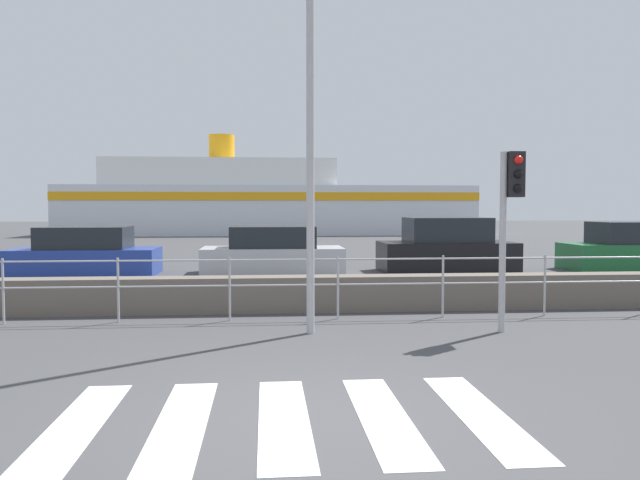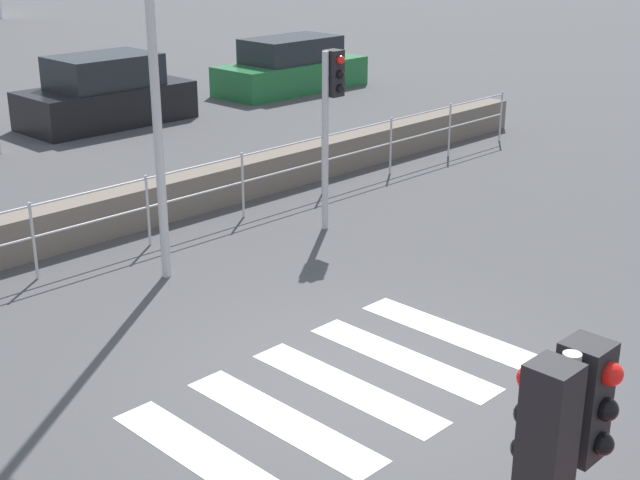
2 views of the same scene
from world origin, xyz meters
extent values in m
plane|color=#424244|center=(0.00, 0.00, 0.00)|extent=(160.00, 160.00, 0.00)
cube|color=silver|center=(-1.95, 0.00, 0.00)|extent=(0.45, 2.40, 0.01)
cube|color=silver|center=(-1.05, 0.00, 0.00)|extent=(0.45, 2.40, 0.01)
cube|color=silver|center=(-0.15, 0.00, 0.00)|extent=(0.45, 2.40, 0.01)
cube|color=silver|center=(0.75, 0.00, 0.00)|extent=(0.45, 2.40, 0.01)
cube|color=silver|center=(1.65, 0.00, 0.00)|extent=(0.45, 2.40, 0.01)
cube|color=#6B6056|center=(0.00, 5.82, 0.32)|extent=(22.22, 0.55, 0.64)
cylinder|color=#B2B2B5|center=(0.00, 4.95, 1.02)|extent=(20.00, 0.03, 0.03)
cylinder|color=#B2B2B5|center=(0.00, 4.95, 0.59)|extent=(20.00, 0.03, 0.03)
cylinder|color=#B2B2B5|center=(-0.91, 4.95, 0.53)|extent=(0.04, 0.04, 1.07)
cylinder|color=#B2B2B5|center=(0.91, 4.95, 0.53)|extent=(0.04, 0.04, 1.07)
cylinder|color=#B2B2B5|center=(2.73, 4.95, 0.53)|extent=(0.04, 0.04, 1.07)
cylinder|color=#B2B2B5|center=(4.54, 4.95, 0.53)|extent=(0.04, 0.04, 1.07)
cylinder|color=#B2B2B5|center=(6.36, 4.95, 0.53)|extent=(0.04, 0.04, 1.07)
cylinder|color=#B2B2B5|center=(8.18, 4.95, 0.53)|extent=(0.04, 0.04, 1.07)
cylinder|color=#B2B2B5|center=(10.00, 4.95, 0.53)|extent=(0.04, 0.04, 1.07)
cube|color=black|center=(-2.47, -3.55, 2.13)|extent=(0.24, 0.24, 0.68)
sphere|color=red|center=(-2.47, -3.41, 2.34)|extent=(0.13, 0.13, 0.13)
sphere|color=black|center=(-2.47, -3.41, 2.13)|extent=(0.13, 0.13, 0.13)
sphere|color=black|center=(-2.47, -3.41, 1.92)|extent=(0.13, 0.13, 0.13)
cube|color=black|center=(-2.13, -3.55, 2.13)|extent=(0.24, 0.24, 0.68)
sphere|color=red|center=(-2.13, -3.69, 2.34)|extent=(0.13, 0.13, 0.13)
sphere|color=black|center=(-2.13, -3.69, 2.13)|extent=(0.13, 0.13, 0.13)
sphere|color=black|center=(-2.13, -3.69, 1.92)|extent=(0.13, 0.13, 0.13)
cylinder|color=#B2B2B5|center=(3.26, 3.63, 1.36)|extent=(0.10, 0.10, 2.73)
cube|color=black|center=(3.43, 3.63, 2.39)|extent=(0.24, 0.24, 0.68)
sphere|color=red|center=(3.43, 3.49, 2.60)|extent=(0.13, 0.13, 0.13)
sphere|color=black|center=(3.43, 3.49, 2.39)|extent=(0.13, 0.13, 0.13)
sphere|color=black|center=(3.43, 3.49, 2.18)|extent=(0.13, 0.13, 0.13)
cylinder|color=#B2B2B5|center=(0.36, 3.79, 2.98)|extent=(0.12, 0.12, 5.96)
cube|color=black|center=(5.01, 12.43, 0.44)|extent=(3.90, 1.84, 0.88)
cube|color=#1E2328|center=(5.01, 12.43, 1.24)|extent=(2.34, 1.62, 0.72)
cube|color=#1E6633|center=(10.94, 12.43, 0.40)|extent=(4.41, 1.73, 0.80)
cube|color=#1E2328|center=(10.94, 12.43, 1.13)|extent=(2.65, 1.53, 0.66)
camera|label=1|loc=(-0.31, -5.48, 1.89)|focal=35.00mm
camera|label=2|loc=(-6.11, -5.49, 4.57)|focal=50.00mm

